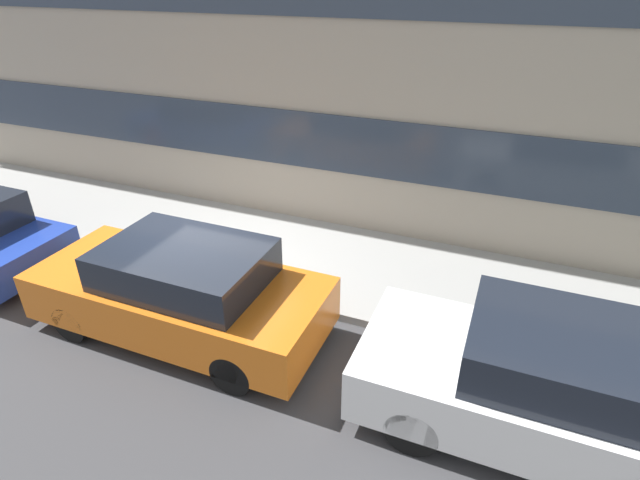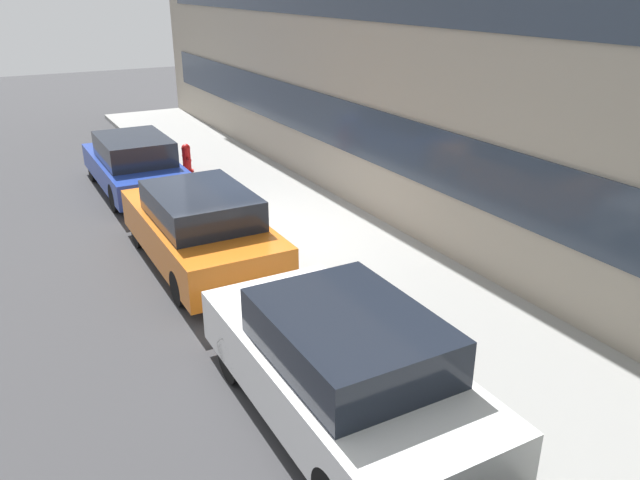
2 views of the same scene
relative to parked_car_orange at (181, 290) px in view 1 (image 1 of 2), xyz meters
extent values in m
plane|color=#38383A|center=(-0.35, 1.05, -0.70)|extent=(56.00, 56.00, 0.00)
cube|color=gray|center=(-0.35, 2.47, -0.64)|extent=(28.00, 2.84, 0.13)
cube|color=gray|center=(-0.35, 4.34, 3.45)|extent=(28.00, 0.90, 8.31)
cube|color=#2D3847|center=(-0.35, 3.87, 1.12)|extent=(25.76, 0.04, 1.10)
cylinder|color=black|center=(-3.61, 0.76, -0.39)|extent=(0.64, 0.18, 0.64)
cube|color=#D16619|center=(-0.04, 0.00, -0.14)|extent=(4.29, 1.77, 0.70)
cube|color=black|center=(0.13, 0.00, 0.47)|extent=(2.23, 1.56, 0.51)
cylinder|color=black|center=(-1.37, -0.79, -0.42)|extent=(0.58, 0.18, 0.58)
cylinder|color=black|center=(-1.37, 0.79, -0.42)|extent=(0.58, 0.18, 0.58)
cylinder|color=black|center=(1.29, -0.79, -0.42)|extent=(0.58, 0.18, 0.58)
cylinder|color=black|center=(1.29, 0.79, -0.42)|extent=(0.58, 0.18, 0.58)
cube|color=silver|center=(4.89, 0.00, -0.13)|extent=(4.21, 1.81, 0.69)
cube|color=black|center=(5.05, 0.00, 0.49)|extent=(2.19, 1.60, 0.54)
cylinder|color=black|center=(3.58, -0.82, -0.40)|extent=(0.61, 0.18, 0.61)
cylinder|color=black|center=(3.58, 0.82, -0.40)|extent=(0.61, 0.18, 0.61)
cylinder|color=red|center=(-5.49, 1.46, -0.55)|extent=(0.31, 0.31, 0.04)
cylinder|color=red|center=(-5.49, 1.46, -0.27)|extent=(0.22, 0.22, 0.53)
sphere|color=red|center=(-5.49, 1.46, 0.05)|extent=(0.23, 0.23, 0.23)
cylinder|color=red|center=(-5.30, 1.46, -0.21)|extent=(0.17, 0.09, 0.09)
camera|label=1|loc=(4.09, -4.71, 4.06)|focal=28.00mm
camera|label=2|loc=(10.00, -3.06, 4.01)|focal=35.00mm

